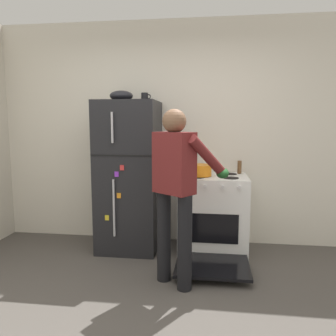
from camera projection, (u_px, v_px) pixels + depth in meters
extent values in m
plane|color=#4C4742|center=(139.00, 329.00, 2.41)|extent=(8.00, 8.00, 0.00)
cube|color=silver|center=(172.00, 133.00, 4.14)|extent=(6.00, 0.10, 2.70)
cube|color=black|center=(129.00, 176.00, 3.89)|extent=(0.68, 0.68, 1.72)
cube|color=black|center=(121.00, 155.00, 3.52)|extent=(0.67, 0.01, 0.01)
cylinder|color=#B7B7BC|center=(114.00, 208.00, 3.58)|extent=(0.02, 0.02, 0.63)
cylinder|color=#B7B7BC|center=(112.00, 128.00, 3.47)|extent=(0.02, 0.02, 0.32)
cube|color=yellow|center=(107.00, 218.00, 3.63)|extent=(0.04, 0.01, 0.06)
cube|color=red|center=(122.00, 168.00, 3.53)|extent=(0.04, 0.01, 0.06)
cube|color=orange|center=(119.00, 196.00, 3.58)|extent=(0.04, 0.01, 0.06)
cube|color=purple|center=(117.00, 174.00, 3.55)|extent=(0.04, 0.01, 0.06)
cube|color=white|center=(213.00, 214.00, 3.82)|extent=(0.76, 0.64, 0.89)
cube|color=black|center=(213.00, 229.00, 3.51)|extent=(0.53, 0.01, 0.32)
cylinder|color=black|center=(197.00, 177.00, 3.64)|extent=(0.17, 0.17, 0.01)
cylinder|color=black|center=(231.00, 178.00, 3.60)|extent=(0.17, 0.17, 0.01)
cylinder|color=black|center=(198.00, 173.00, 3.93)|extent=(0.17, 0.17, 0.01)
cylinder|color=black|center=(229.00, 174.00, 3.88)|extent=(0.17, 0.17, 0.01)
cylinder|color=silver|center=(189.00, 186.00, 3.48)|extent=(0.04, 0.03, 0.04)
cylinder|color=silver|center=(205.00, 186.00, 3.45)|extent=(0.04, 0.03, 0.04)
cylinder|color=silver|center=(222.00, 187.00, 3.43)|extent=(0.04, 0.03, 0.04)
cylinder|color=silver|center=(239.00, 187.00, 3.41)|extent=(0.04, 0.03, 0.04)
cube|color=black|center=(212.00, 266.00, 3.28)|extent=(0.72, 0.57, 0.04)
cylinder|color=black|center=(164.00, 236.00, 3.11)|extent=(0.13, 0.13, 0.86)
cylinder|color=black|center=(185.00, 243.00, 2.93)|extent=(0.13, 0.13, 0.86)
cube|color=maroon|center=(174.00, 163.00, 2.93)|extent=(0.41, 0.38, 0.54)
sphere|color=brown|center=(174.00, 121.00, 2.88)|extent=(0.21, 0.21, 0.21)
sphere|color=#434343|center=(174.00, 125.00, 2.88)|extent=(0.15, 0.15, 0.15)
cylinder|color=maroon|center=(175.00, 154.00, 3.22)|extent=(0.37, 0.45, 0.41)
cylinder|color=maroon|center=(208.00, 157.00, 2.94)|extent=(0.37, 0.45, 0.41)
ellipsoid|color=#1E5123|center=(190.00, 169.00, 3.40)|extent=(0.12, 0.18, 0.10)
ellipsoid|color=#1E5123|center=(222.00, 173.00, 3.12)|extent=(0.12, 0.18, 0.10)
cylinder|color=orange|center=(199.00, 170.00, 3.72)|extent=(0.27, 0.27, 0.13)
cube|color=black|center=(185.00, 166.00, 3.74)|extent=(0.05, 0.03, 0.02)
cube|color=black|center=(214.00, 166.00, 3.70)|extent=(0.05, 0.03, 0.02)
cylinder|color=black|center=(145.00, 97.00, 3.80)|extent=(0.08, 0.08, 0.10)
torus|color=black|center=(148.00, 97.00, 3.79)|extent=(0.06, 0.01, 0.06)
cylinder|color=brown|center=(239.00, 167.00, 3.91)|extent=(0.05, 0.05, 0.15)
ellipsoid|color=black|center=(121.00, 96.00, 3.78)|extent=(0.26, 0.26, 0.12)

